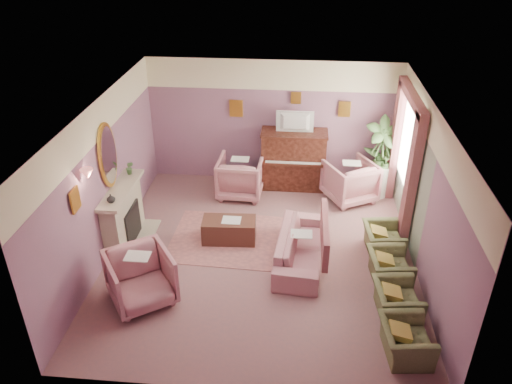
# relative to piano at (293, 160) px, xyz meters

# --- Properties ---
(floor) EXTENTS (5.50, 6.00, 0.01)m
(floor) POSITION_rel_piano_xyz_m (-0.50, -2.68, -0.65)
(floor) COLOR #8D6062
(floor) RESTS_ON ground
(ceiling) EXTENTS (5.50, 6.00, 0.01)m
(ceiling) POSITION_rel_piano_xyz_m (-0.50, -2.68, 2.15)
(ceiling) COLOR white
(ceiling) RESTS_ON wall_back
(wall_back) EXTENTS (5.50, 0.02, 2.80)m
(wall_back) POSITION_rel_piano_xyz_m (-0.50, 0.32, 0.75)
(wall_back) COLOR slate
(wall_back) RESTS_ON floor
(wall_front) EXTENTS (5.50, 0.02, 2.80)m
(wall_front) POSITION_rel_piano_xyz_m (-0.50, -5.68, 0.75)
(wall_front) COLOR slate
(wall_front) RESTS_ON floor
(wall_left) EXTENTS (0.02, 6.00, 2.80)m
(wall_left) POSITION_rel_piano_xyz_m (-3.25, -2.68, 0.75)
(wall_left) COLOR slate
(wall_left) RESTS_ON floor
(wall_right) EXTENTS (0.02, 6.00, 2.80)m
(wall_right) POSITION_rel_piano_xyz_m (2.25, -2.68, 0.75)
(wall_right) COLOR slate
(wall_right) RESTS_ON floor
(picture_rail_band) EXTENTS (5.50, 0.01, 0.65)m
(picture_rail_band) POSITION_rel_piano_xyz_m (-0.50, 0.31, 1.82)
(picture_rail_band) COLOR #FFF9CA
(picture_rail_band) RESTS_ON wall_back
(stripe_panel) EXTENTS (0.01, 3.00, 2.15)m
(stripe_panel) POSITION_rel_piano_xyz_m (2.23, -1.38, 0.42)
(stripe_panel) COLOR gray
(stripe_panel) RESTS_ON wall_right
(fireplace_surround) EXTENTS (0.30, 1.40, 1.10)m
(fireplace_surround) POSITION_rel_piano_xyz_m (-3.09, -2.48, -0.10)
(fireplace_surround) COLOR #BCB396
(fireplace_surround) RESTS_ON floor
(fireplace_inset) EXTENTS (0.18, 0.72, 0.68)m
(fireplace_inset) POSITION_rel_piano_xyz_m (-2.99, -2.48, -0.25)
(fireplace_inset) COLOR black
(fireplace_inset) RESTS_ON floor
(fire_ember) EXTENTS (0.06, 0.54, 0.10)m
(fire_ember) POSITION_rel_piano_xyz_m (-2.95, -2.48, -0.43)
(fire_ember) COLOR orange
(fire_ember) RESTS_ON floor
(mantel_shelf) EXTENTS (0.40, 1.55, 0.07)m
(mantel_shelf) POSITION_rel_piano_xyz_m (-3.06, -2.48, 0.47)
(mantel_shelf) COLOR #BCB396
(mantel_shelf) RESTS_ON fireplace_surround
(hearth) EXTENTS (0.55, 1.50, 0.02)m
(hearth) POSITION_rel_piano_xyz_m (-2.89, -2.48, -0.64)
(hearth) COLOR #BCB396
(hearth) RESTS_ON floor
(mirror_frame) EXTENTS (0.04, 0.72, 1.20)m
(mirror_frame) POSITION_rel_piano_xyz_m (-3.20, -2.48, 1.15)
(mirror_frame) COLOR gold
(mirror_frame) RESTS_ON wall_left
(mirror_glass) EXTENTS (0.01, 0.60, 1.06)m
(mirror_glass) POSITION_rel_piano_xyz_m (-3.17, -2.48, 1.15)
(mirror_glass) COLOR silver
(mirror_glass) RESTS_ON wall_left
(sconce_shade) EXTENTS (0.20, 0.20, 0.16)m
(sconce_shade) POSITION_rel_piano_xyz_m (-3.12, -3.53, 1.33)
(sconce_shade) COLOR #DB6B64
(sconce_shade) RESTS_ON wall_left
(piano) EXTENTS (1.40, 0.60, 1.30)m
(piano) POSITION_rel_piano_xyz_m (0.00, 0.00, 0.00)
(piano) COLOR #411E14
(piano) RESTS_ON floor
(piano_keyshelf) EXTENTS (1.30, 0.12, 0.06)m
(piano_keyshelf) POSITION_rel_piano_xyz_m (-0.00, -0.35, 0.07)
(piano_keyshelf) COLOR #411E14
(piano_keyshelf) RESTS_ON piano
(piano_keys) EXTENTS (1.20, 0.08, 0.02)m
(piano_keys) POSITION_rel_piano_xyz_m (0.00, -0.35, 0.11)
(piano_keys) COLOR silver
(piano_keys) RESTS_ON piano
(piano_top) EXTENTS (1.45, 0.65, 0.04)m
(piano_top) POSITION_rel_piano_xyz_m (0.00, 0.00, 0.66)
(piano_top) COLOR #411E14
(piano_top) RESTS_ON piano
(television) EXTENTS (0.80, 0.12, 0.48)m
(television) POSITION_rel_piano_xyz_m (0.00, -0.05, 0.95)
(television) COLOR black
(television) RESTS_ON piano
(print_back_left) EXTENTS (0.30, 0.03, 0.38)m
(print_back_left) POSITION_rel_piano_xyz_m (-1.30, 0.28, 1.07)
(print_back_left) COLOR gold
(print_back_left) RESTS_ON wall_back
(print_back_right) EXTENTS (0.26, 0.03, 0.34)m
(print_back_right) POSITION_rel_piano_xyz_m (1.05, 0.28, 1.13)
(print_back_right) COLOR gold
(print_back_right) RESTS_ON wall_back
(print_back_mid) EXTENTS (0.22, 0.03, 0.26)m
(print_back_mid) POSITION_rel_piano_xyz_m (0.00, 0.28, 1.35)
(print_back_mid) COLOR gold
(print_back_mid) RESTS_ON wall_back
(print_left_wall) EXTENTS (0.03, 0.28, 0.36)m
(print_left_wall) POSITION_rel_piano_xyz_m (-3.21, -3.88, 1.07)
(print_left_wall) COLOR gold
(print_left_wall) RESTS_ON wall_left
(window_blind) EXTENTS (0.03, 1.40, 1.80)m
(window_blind) POSITION_rel_piano_xyz_m (2.20, -1.13, 1.05)
(window_blind) COLOR beige
(window_blind) RESTS_ON wall_right
(curtain_left) EXTENTS (0.16, 0.34, 2.60)m
(curtain_left) POSITION_rel_piano_xyz_m (2.12, -2.05, 0.65)
(curtain_left) COLOR #914B51
(curtain_left) RESTS_ON floor
(curtain_right) EXTENTS (0.16, 0.34, 2.60)m
(curtain_right) POSITION_rel_piano_xyz_m (2.12, -0.21, 0.65)
(curtain_right) COLOR #914B51
(curtain_right) RESTS_ON floor
(pelmet) EXTENTS (0.16, 2.20, 0.16)m
(pelmet) POSITION_rel_piano_xyz_m (2.12, -1.13, 1.91)
(pelmet) COLOR #914B51
(pelmet) RESTS_ON wall_right
(mantel_plant) EXTENTS (0.16, 0.16, 0.28)m
(mantel_plant) POSITION_rel_piano_xyz_m (-3.05, -1.93, 0.64)
(mantel_plant) COLOR #446E38
(mantel_plant) RESTS_ON mantel_shelf
(mantel_vase) EXTENTS (0.16, 0.16, 0.16)m
(mantel_vase) POSITION_rel_piano_xyz_m (-3.05, -2.98, 0.58)
(mantel_vase) COLOR #FFF9CA
(mantel_vase) RESTS_ON mantel_shelf
(area_rug) EXTENTS (2.57, 1.90, 0.01)m
(area_rug) POSITION_rel_piano_xyz_m (-0.99, -2.24, -0.64)
(area_rug) COLOR #A96464
(area_rug) RESTS_ON floor
(coffee_table) EXTENTS (1.02, 0.55, 0.45)m
(coffee_table) POSITION_rel_piano_xyz_m (-1.14, -2.27, -0.43)
(coffee_table) COLOR #4C291F
(coffee_table) RESTS_ON floor
(table_paper) EXTENTS (0.35, 0.28, 0.01)m
(table_paper) POSITION_rel_piano_xyz_m (-1.09, -2.27, -0.20)
(table_paper) COLOR silver
(table_paper) RESTS_ON coffee_table
(sofa) EXTENTS (0.66, 1.98, 0.80)m
(sofa) POSITION_rel_piano_xyz_m (0.22, -2.78, -0.25)
(sofa) COLOR #BF7E86
(sofa) RESTS_ON floor
(sofa_throw) EXTENTS (0.10, 1.50, 0.55)m
(sofa_throw) POSITION_rel_piano_xyz_m (0.62, -2.78, -0.05)
(sofa_throw) COLOR #914B51
(sofa_throw) RESTS_ON sofa
(floral_armchair_left) EXTENTS (0.94, 0.94, 0.98)m
(floral_armchair_left) POSITION_rel_piano_xyz_m (-1.13, -0.51, -0.16)
(floral_armchair_left) COLOR #BF7E86
(floral_armchair_left) RESTS_ON floor
(floral_armchair_right) EXTENTS (0.94, 0.94, 0.98)m
(floral_armchair_right) POSITION_rel_piano_xyz_m (1.23, -0.49, -0.16)
(floral_armchair_right) COLOR #BF7E86
(floral_armchair_right) RESTS_ON floor
(floral_armchair_front) EXTENTS (0.94, 0.94, 0.98)m
(floral_armchair_front) POSITION_rel_piano_xyz_m (-2.30, -4.07, -0.16)
(floral_armchair_front) COLOR #BF7E86
(floral_armchair_front) RESTS_ON floor
(olive_chair_a) EXTENTS (0.55, 0.79, 0.68)m
(olive_chair_a) POSITION_rel_piano_xyz_m (1.71, -4.83, -0.31)
(olive_chair_a) COLOR #5E663C
(olive_chair_a) RESTS_ON floor
(olive_chair_b) EXTENTS (0.55, 0.79, 0.68)m
(olive_chair_b) POSITION_rel_piano_xyz_m (1.71, -4.01, -0.31)
(olive_chair_b) COLOR #5E663C
(olive_chair_b) RESTS_ON floor
(olive_chair_c) EXTENTS (0.55, 0.79, 0.68)m
(olive_chair_c) POSITION_rel_piano_xyz_m (1.71, -3.19, -0.31)
(olive_chair_c) COLOR #5E663C
(olive_chair_c) RESTS_ON floor
(olive_chair_d) EXTENTS (0.55, 0.79, 0.68)m
(olive_chair_d) POSITION_rel_piano_xyz_m (1.71, -2.37, -0.31)
(olive_chair_d) COLOR #5E663C
(olive_chair_d) RESTS_ON floor
(side_table) EXTENTS (0.52, 0.52, 0.70)m
(side_table) POSITION_rel_piano_xyz_m (1.85, -0.20, -0.30)
(side_table) COLOR white
(side_table) RESTS_ON floor
(side_plant_big) EXTENTS (0.30, 0.30, 0.34)m
(side_plant_big) POSITION_rel_piano_xyz_m (1.85, -0.20, 0.22)
(side_plant_big) COLOR #446E38
(side_plant_big) RESTS_ON side_table
(side_plant_small) EXTENTS (0.16, 0.16, 0.28)m
(side_plant_small) POSITION_rel_piano_xyz_m (1.97, -0.30, 0.19)
(side_plant_small) COLOR #446E38
(side_plant_small) RESTS_ON side_table
(palm_pot) EXTENTS (0.34, 0.34, 0.34)m
(palm_pot) POSITION_rel_piano_xyz_m (1.87, -0.16, -0.48)
(palm_pot) COLOR brown
(palm_pot) RESTS_ON floor
(palm_plant) EXTENTS (0.76, 0.76, 1.44)m
(palm_plant) POSITION_rel_piano_xyz_m (1.87, -0.16, 0.41)
(palm_plant) COLOR #446E38
(palm_plant) RESTS_ON palm_pot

